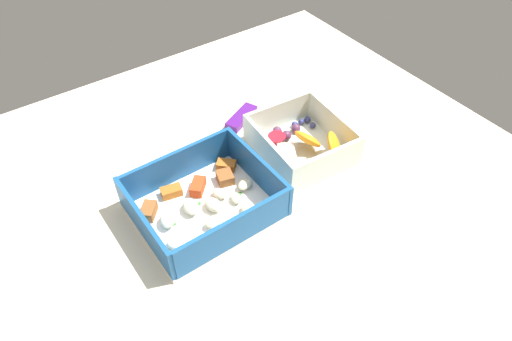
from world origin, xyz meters
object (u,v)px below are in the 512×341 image
(paper_cup_liner, at_px, (350,125))
(candy_bar, at_px, (242,117))
(pasta_container, at_px, (204,203))
(fruit_bowl, at_px, (302,143))

(paper_cup_liner, bearing_deg, candy_bar, 137.47)
(pasta_container, xyz_separation_m, candy_bar, (0.16, 0.14, -0.01))
(candy_bar, height_order, paper_cup_liner, paper_cup_liner)
(pasta_container, relative_size, paper_cup_liner, 5.41)
(pasta_container, bearing_deg, paper_cup_liner, 2.41)
(fruit_bowl, bearing_deg, candy_bar, 104.67)
(pasta_container, bearing_deg, candy_bar, 41.33)
(fruit_bowl, bearing_deg, pasta_container, -174.77)
(fruit_bowl, relative_size, paper_cup_liner, 4.36)
(pasta_container, distance_m, paper_cup_liner, 0.30)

